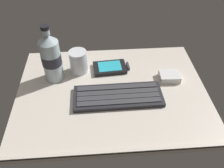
{
  "coord_description": "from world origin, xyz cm",
  "views": [
    {
      "loc": [
        -4.25,
        -57.81,
        56.63
      ],
      "look_at": [
        0.0,
        0.0,
        3.0
      ],
      "focal_mm": 38.23,
      "sensor_mm": 36.0,
      "label": 1
    }
  ],
  "objects_px": {
    "keyboard": "(118,96)",
    "water_bottle": "(51,57)",
    "handheld_device": "(112,68)",
    "charger_block": "(169,77)",
    "juice_cup": "(79,62)"
  },
  "relations": [
    {
      "from": "keyboard",
      "to": "water_bottle",
      "type": "height_order",
      "value": "water_bottle"
    },
    {
      "from": "handheld_device",
      "to": "charger_block",
      "type": "distance_m",
      "value": 0.21
    },
    {
      "from": "juice_cup",
      "to": "water_bottle",
      "type": "xyz_separation_m",
      "value": [
        -0.09,
        -0.03,
        0.05
      ]
    },
    {
      "from": "keyboard",
      "to": "charger_block",
      "type": "relative_size",
      "value": 4.16
    },
    {
      "from": "keyboard",
      "to": "handheld_device",
      "type": "distance_m",
      "value": 0.15
    },
    {
      "from": "water_bottle",
      "to": "keyboard",
      "type": "bearing_deg",
      "value": -28.37
    },
    {
      "from": "handheld_device",
      "to": "juice_cup",
      "type": "xyz_separation_m",
      "value": [
        -0.12,
        -0.0,
        0.03
      ]
    },
    {
      "from": "handheld_device",
      "to": "water_bottle",
      "type": "bearing_deg",
      "value": -170.71
    },
    {
      "from": "charger_block",
      "to": "keyboard",
      "type": "bearing_deg",
      "value": -157.51
    },
    {
      "from": "juice_cup",
      "to": "water_bottle",
      "type": "height_order",
      "value": "water_bottle"
    },
    {
      "from": "handheld_device",
      "to": "juice_cup",
      "type": "distance_m",
      "value": 0.12
    },
    {
      "from": "keyboard",
      "to": "water_bottle",
      "type": "bearing_deg",
      "value": 151.63
    },
    {
      "from": "juice_cup",
      "to": "charger_block",
      "type": "bearing_deg",
      "value": -12.43
    },
    {
      "from": "keyboard",
      "to": "juice_cup",
      "type": "distance_m",
      "value": 0.2
    },
    {
      "from": "water_bottle",
      "to": "handheld_device",
      "type": "bearing_deg",
      "value": 9.29
    }
  ]
}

